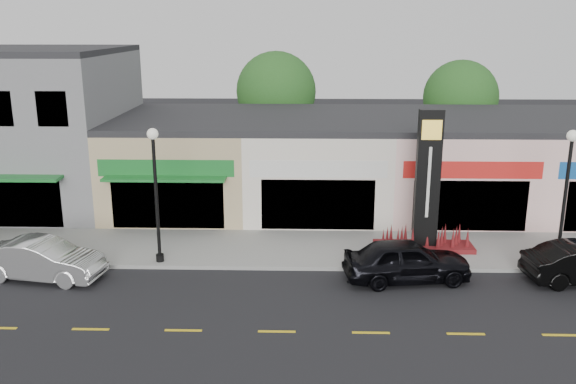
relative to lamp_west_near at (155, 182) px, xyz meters
The scene contains 14 objects.
ground 9.07m from the lamp_west_near, 17.35° to the right, with size 120.00×120.00×0.00m, color black.
sidewalk 8.89m from the lamp_west_near, 13.02° to the left, with size 52.00×4.30×0.15m, color gray.
curb 8.70m from the lamp_west_near, ahead, with size 52.00×0.20×0.15m, color gray.
building_grey_2story 13.45m from the lamp_west_near, 138.08° to the left, with size 12.00×10.95×8.30m.
shop_beige 9.04m from the lamp_west_near, 93.19° to the left, with size 7.00×10.85×4.80m.
shop_cream 11.13m from the lamp_west_near, 54.08° to the left, with size 7.00×10.01×4.80m.
shop_pink_w 16.25m from the lamp_west_near, 33.61° to the left, with size 7.00×10.01×4.80m.
tree_rear_west 17.55m from the lamp_west_near, 76.76° to the left, with size 5.20×5.20×7.83m.
tree_rear_mid 23.39m from the lamp_west_near, 46.74° to the left, with size 4.80×4.80×7.29m.
lamp_west_near is the anchor object (origin of this frame).
lamp_east_near 16.00m from the lamp_west_near, ahead, with size 0.44×0.44×5.47m.
pylon_sign 11.19m from the lamp_west_near, ahead, with size 4.20×1.30×6.00m.
car_white_van 5.18m from the lamp_west_near, 160.09° to the right, with size 4.70×1.64×1.55m, color silver.
car_black_sedan 10.21m from the lamp_west_near, ahead, with size 4.79×1.93×1.63m, color black.
Camera 1 is at (-2.19, -20.53, 9.48)m, focal length 38.00 mm.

